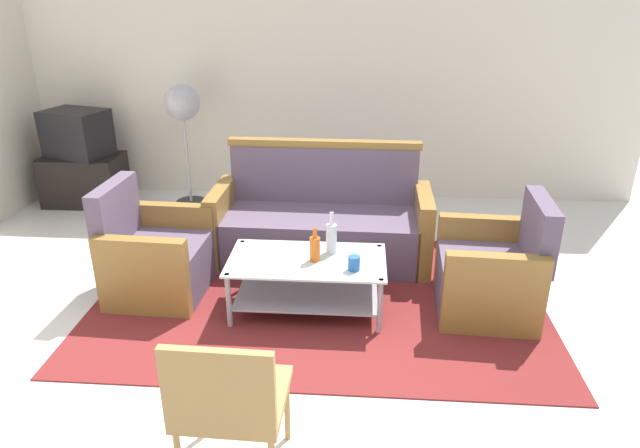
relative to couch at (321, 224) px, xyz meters
The scene contains 14 objects.
ground_plane 1.43m from the couch, 90.40° to the right, with size 14.00×14.00×0.00m, color silver.
wall_back 1.99m from the couch, 90.34° to the left, with size 6.52×0.12×2.80m.
rug 0.76m from the couch, 87.41° to the right, with size 3.29×2.18×0.01m, color maroon.
couch is the anchor object (origin of this frame).
armchair_left 1.38m from the couch, 150.90° to the right, with size 0.73×0.79×0.85m.
armchair_right 1.47m from the couch, 30.80° to the right, with size 0.74×0.80×0.85m.
coffee_table 0.87m from the couch, 92.70° to the right, with size 1.10×0.60×0.40m.
bottle_clear 0.79m from the couch, 80.63° to the right, with size 0.08×0.08×0.31m.
bottle_orange 0.90m from the couch, 88.94° to the right, with size 0.07×0.07×0.25m.
cup 1.05m from the couch, 73.89° to the right, with size 0.08×0.08×0.10m, color #2659A5.
tv_stand 2.86m from the couch, 156.19° to the left, with size 0.80×0.50×0.52m, color black.
television 2.89m from the couch, 156.14° to the left, with size 0.70×0.59×0.48m.
pedestal_fan 2.04m from the couch, 141.10° to the left, with size 0.36×0.36×1.27m.
wicker_chair 2.45m from the couch, 95.71° to the right, with size 0.49×0.49×0.84m.
Camera 1 is at (0.32, -3.00, 2.18)m, focal length 31.84 mm.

